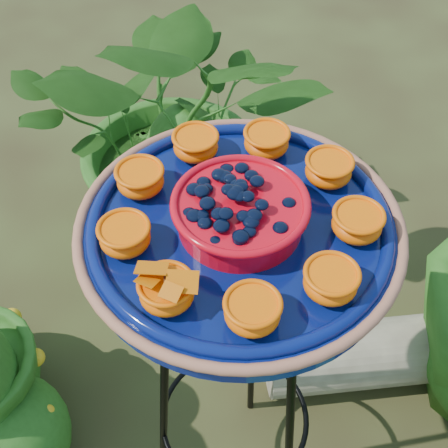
% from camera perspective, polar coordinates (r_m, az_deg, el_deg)
% --- Properties ---
extents(ground_plane, '(20.00, 20.00, 0.00)m').
position_cam_1_polar(ground_plane, '(1.82, 2.09, -19.82)').
color(ground_plane, black).
rests_on(ground_plane, ground).
extents(tripod_stand, '(0.41, 0.41, 0.94)m').
position_cam_1_polar(tripod_stand, '(1.28, 1.10, -12.62)').
color(tripod_stand, black).
rests_on(tripod_stand, ground).
extents(feeder_dish, '(0.57, 0.57, 0.11)m').
position_cam_1_polar(feeder_dish, '(0.94, 1.46, -0.15)').
color(feeder_dish, '#071356').
rests_on(feeder_dish, tripod_stand).
extents(driftwood_log, '(0.60, 0.51, 0.20)m').
position_cam_1_polar(driftwood_log, '(1.89, 13.15, -11.48)').
color(driftwood_log, tan).
rests_on(driftwood_log, ground).
extents(shrub_back_left, '(1.04, 0.96, 0.95)m').
position_cam_1_polar(shrub_back_left, '(1.91, -3.72, 8.58)').
color(shrub_back_left, '#245216').
rests_on(shrub_back_left, ground).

